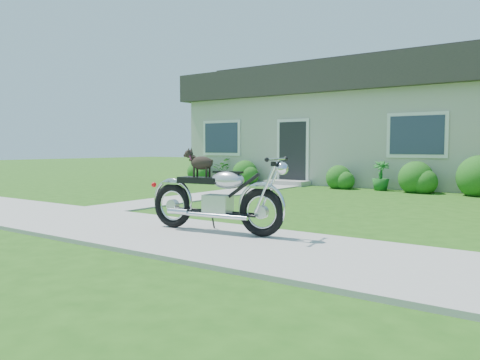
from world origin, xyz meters
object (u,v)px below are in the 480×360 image
at_px(potted_plant_left, 221,170).
at_px(potted_plant_right, 381,176).
at_px(motorcycle_with_dog, 217,196).
at_px(house, 369,123).

xyz_separation_m(potted_plant_left, potted_plant_right, (5.84, 0.00, 0.00)).
distance_m(potted_plant_right, motorcycle_with_dog, 8.19).
relative_size(house, motorcycle_with_dog, 5.67).
height_order(house, potted_plant_right, house).
distance_m(potted_plant_left, motorcycle_with_dog, 10.26).
bearing_deg(potted_plant_right, motorcycle_with_dog, -87.54).
bearing_deg(potted_plant_right, potted_plant_left, 180.00).
distance_m(house, potted_plant_right, 4.19).
height_order(house, potted_plant_left, house).
distance_m(house, potted_plant_left, 5.70).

